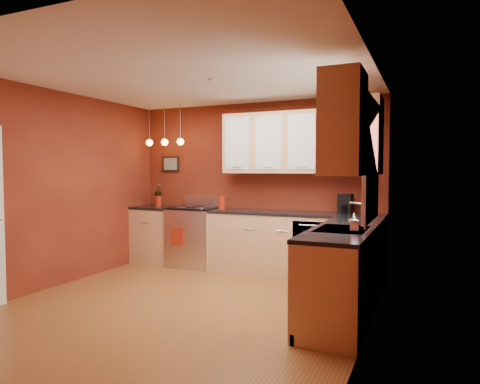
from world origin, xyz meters
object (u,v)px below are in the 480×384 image
at_px(gas_range, 195,236).
at_px(sink, 342,231).
at_px(soap_pump, 354,223).
at_px(coffee_maker, 345,204).
at_px(red_canister, 222,202).

xyz_separation_m(gas_range, sink, (2.62, -1.50, 0.43)).
height_order(sink, soap_pump, sink).
xyz_separation_m(sink, coffee_maker, (-0.26, 1.60, 0.15)).
bearing_deg(sink, red_canister, 144.61).
bearing_deg(soap_pump, gas_range, 148.61).
height_order(coffee_maker, soap_pump, coffee_maker).
relative_size(sink, soap_pump, 3.78).
height_order(gas_range, coffee_maker, coffee_maker).
height_order(red_canister, soap_pump, red_canister).
distance_m(gas_range, red_canister, 0.73).
bearing_deg(gas_range, coffee_maker, 2.44).
height_order(red_canister, coffee_maker, coffee_maker).
relative_size(sink, red_canister, 3.56).
relative_size(gas_range, sink, 1.59).
bearing_deg(sink, coffee_maker, 99.07).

